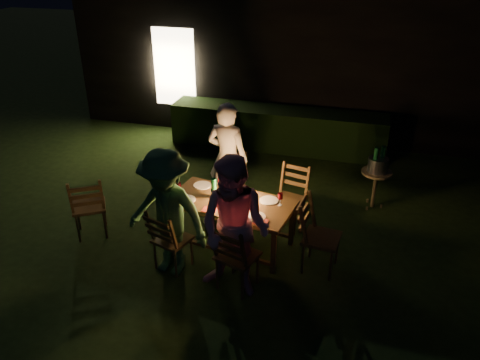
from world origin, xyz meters
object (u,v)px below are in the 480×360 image
(chair_end, at_px, (319,248))
(lantern, at_px, (236,190))
(person_house_side, at_px, (228,159))
(chair_near_left, at_px, (172,249))
(chair_near_right, at_px, (237,267))
(chair_spare, at_px, (91,216))
(person_opp_left, at_px, (167,214))
(bottle_bucket_a, at_px, (375,162))
(chair_far_right, at_px, (289,209))
(person_opp_right, at_px, (235,229))
(bottle_bucket_b, at_px, (382,161))
(dining_table, at_px, (231,206))
(side_table, at_px, (376,176))
(bottle_table, at_px, (214,188))
(ice_bucket, at_px, (378,165))
(chair_far_left, at_px, (227,194))

(chair_end, distance_m, lantern, 1.29)
(person_house_side, bearing_deg, chair_near_left, 89.91)
(chair_near_right, height_order, chair_spare, same)
(chair_near_left, relative_size, person_opp_left, 0.55)
(bottle_bucket_a, bearing_deg, chair_end, -108.66)
(chair_far_right, bearing_deg, person_opp_right, 89.79)
(lantern, xyz_separation_m, bottle_bucket_b, (1.84, 1.56, -0.06))
(dining_table, bearing_deg, chair_near_right, -59.86)
(side_table, distance_m, bottle_bucket_a, 0.24)
(chair_near_right, distance_m, chair_spare, 2.34)
(bottle_table, relative_size, bottle_bucket_b, 0.88)
(ice_bucket, distance_m, bottle_bucket_a, 0.08)
(chair_far_left, distance_m, ice_bucket, 2.32)
(chair_near_right, distance_m, bottle_bucket_a, 2.82)
(chair_far_right, bearing_deg, person_opp_left, 61.23)
(chair_near_left, bearing_deg, bottle_bucket_b, 60.17)
(chair_far_left, xyz_separation_m, bottle_table, (0.07, -0.79, 0.52))
(chair_far_right, xyz_separation_m, bottle_table, (-0.92, -0.63, 0.53))
(side_table, bearing_deg, person_opp_left, -136.57)
(chair_near_right, height_order, chair_far_left, chair_far_left)
(bottle_table, distance_m, bottle_bucket_a, 2.52)
(chair_far_left, relative_size, person_opp_left, 0.59)
(ice_bucket, xyz_separation_m, bottle_bucket_b, (0.05, 0.04, 0.05))
(chair_end, relative_size, bottle_table, 3.61)
(chair_near_left, xyz_separation_m, chair_far_left, (0.26, 1.52, 0.02))
(chair_near_left, distance_m, person_house_side, 1.69)
(bottle_table, height_order, bottle_bucket_a, bottle_table)
(bottle_bucket_a, bearing_deg, chair_far_right, -142.90)
(chair_near_right, height_order, side_table, chair_near_right)
(chair_near_left, relative_size, chair_far_right, 0.96)
(chair_near_right, xyz_separation_m, side_table, (1.53, 2.39, 0.25))
(chair_far_right, distance_m, bottle_table, 1.23)
(side_table, bearing_deg, bottle_bucket_a, -141.34)
(side_table, bearing_deg, ice_bucket, -135.00)
(chair_near_right, relative_size, person_house_side, 0.57)
(chair_near_left, relative_size, ice_bucket, 3.06)
(dining_table, bearing_deg, chair_spare, -161.93)
(chair_far_left, distance_m, chair_spare, 2.00)
(chair_far_right, height_order, lantern, lantern)
(bottle_table, relative_size, bottle_bucket_a, 0.88)
(person_opp_left, height_order, side_table, person_opp_left)
(lantern, bearing_deg, person_opp_left, -129.35)
(dining_table, xyz_separation_m, person_opp_left, (-0.58, -0.73, 0.22))
(chair_far_left, bearing_deg, chair_end, 159.80)
(person_opp_right, distance_m, bottle_bucket_a, 2.82)
(person_opp_left, bearing_deg, dining_table, 61.24)
(bottle_table, bearing_deg, person_house_side, 94.25)
(chair_far_right, relative_size, chair_end, 0.94)
(side_table, bearing_deg, chair_far_left, -161.45)
(dining_table, relative_size, chair_far_right, 1.84)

